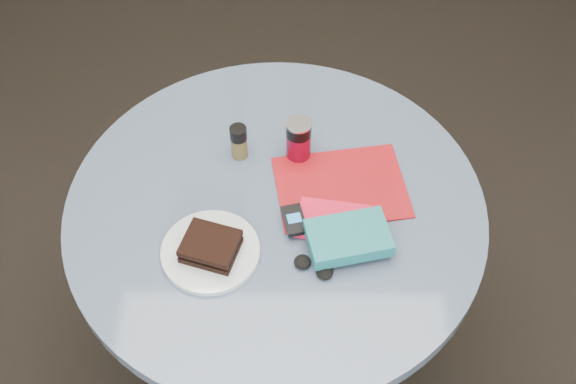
{
  "coord_description": "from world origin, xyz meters",
  "views": [
    {
      "loc": [
        0.04,
        -1.03,
        2.12
      ],
      "look_at": [
        0.03,
        0.0,
        0.8
      ],
      "focal_mm": 45.0,
      "sensor_mm": 36.0,
      "label": 1
    }
  ],
  "objects_px": {
    "sandwich": "(211,246)",
    "table": "(276,243)",
    "headphones": "(313,267)",
    "magazine": "(341,187)",
    "pepper_grinder": "(239,142)",
    "red_book": "(333,221)",
    "novel": "(348,238)",
    "soda_can": "(299,139)",
    "mp3_player": "(294,220)",
    "plate": "(211,252)"
  },
  "relations": [
    {
      "from": "pepper_grinder",
      "to": "magazine",
      "type": "distance_m",
      "value": 0.27
    },
    {
      "from": "plate",
      "to": "headphones",
      "type": "relative_size",
      "value": 2.21
    },
    {
      "from": "sandwich",
      "to": "magazine",
      "type": "bearing_deg",
      "value": 33.39
    },
    {
      "from": "pepper_grinder",
      "to": "red_book",
      "type": "distance_m",
      "value": 0.31
    },
    {
      "from": "mp3_player",
      "to": "headphones",
      "type": "xyz_separation_m",
      "value": [
        0.04,
        -0.12,
        -0.02
      ]
    },
    {
      "from": "mp3_player",
      "to": "red_book",
      "type": "bearing_deg",
      "value": 4.51
    },
    {
      "from": "red_book",
      "to": "mp3_player",
      "type": "height_order",
      "value": "mp3_player"
    },
    {
      "from": "plate",
      "to": "sandwich",
      "type": "bearing_deg",
      "value": -56.62
    },
    {
      "from": "soda_can",
      "to": "novel",
      "type": "bearing_deg",
      "value": -67.82
    },
    {
      "from": "soda_can",
      "to": "headphones",
      "type": "distance_m",
      "value": 0.34
    },
    {
      "from": "pepper_grinder",
      "to": "novel",
      "type": "xyz_separation_m",
      "value": [
        0.26,
        -0.27,
        -0.01
      ]
    },
    {
      "from": "plate",
      "to": "sandwich",
      "type": "relative_size",
      "value": 1.56
    },
    {
      "from": "novel",
      "to": "headphones",
      "type": "bearing_deg",
      "value": -154.96
    },
    {
      "from": "magazine",
      "to": "headphones",
      "type": "height_order",
      "value": "headphones"
    },
    {
      "from": "sandwich",
      "to": "novel",
      "type": "bearing_deg",
      "value": 4.64
    },
    {
      "from": "novel",
      "to": "mp3_player",
      "type": "bearing_deg",
      "value": 142.56
    },
    {
      "from": "red_book",
      "to": "mp3_player",
      "type": "xyz_separation_m",
      "value": [
        -0.09,
        -0.01,
        0.01
      ]
    },
    {
      "from": "magazine",
      "to": "mp3_player",
      "type": "height_order",
      "value": "mp3_player"
    },
    {
      "from": "plate",
      "to": "sandwich",
      "type": "height_order",
      "value": "sandwich"
    },
    {
      "from": "pepper_grinder",
      "to": "mp3_player",
      "type": "distance_m",
      "value": 0.26
    },
    {
      "from": "headphones",
      "to": "pepper_grinder",
      "type": "bearing_deg",
      "value": 118.26
    },
    {
      "from": "soda_can",
      "to": "magazine",
      "type": "distance_m",
      "value": 0.16
    },
    {
      "from": "mp3_player",
      "to": "pepper_grinder",
      "type": "bearing_deg",
      "value": 122.02
    },
    {
      "from": "red_book",
      "to": "soda_can",
      "type": "bearing_deg",
      "value": 119.37
    },
    {
      "from": "soda_can",
      "to": "mp3_player",
      "type": "height_order",
      "value": "soda_can"
    },
    {
      "from": "table",
      "to": "red_book",
      "type": "bearing_deg",
      "value": -22.3
    },
    {
      "from": "mp3_player",
      "to": "magazine",
      "type": "bearing_deg",
      "value": 45.81
    },
    {
      "from": "table",
      "to": "magazine",
      "type": "height_order",
      "value": "magazine"
    },
    {
      "from": "soda_can",
      "to": "headphones",
      "type": "bearing_deg",
      "value": -84.26
    },
    {
      "from": "soda_can",
      "to": "mp3_player",
      "type": "bearing_deg",
      "value": -92.5
    },
    {
      "from": "table",
      "to": "sandwich",
      "type": "bearing_deg",
      "value": -134.47
    },
    {
      "from": "sandwich",
      "to": "table",
      "type": "bearing_deg",
      "value": 45.53
    },
    {
      "from": "soda_can",
      "to": "red_book",
      "type": "height_order",
      "value": "soda_can"
    },
    {
      "from": "sandwich",
      "to": "magazine",
      "type": "relative_size",
      "value": 0.46
    },
    {
      "from": "red_book",
      "to": "headphones",
      "type": "bearing_deg",
      "value": -102.55
    },
    {
      "from": "pepper_grinder",
      "to": "magazine",
      "type": "relative_size",
      "value": 0.31
    },
    {
      "from": "sandwich",
      "to": "magazine",
      "type": "height_order",
      "value": "sandwich"
    },
    {
      "from": "sandwich",
      "to": "headphones",
      "type": "height_order",
      "value": "sandwich"
    },
    {
      "from": "sandwich",
      "to": "soda_can",
      "type": "xyz_separation_m",
      "value": [
        0.19,
        0.3,
        0.02
      ]
    },
    {
      "from": "soda_can",
      "to": "pepper_grinder",
      "type": "relative_size",
      "value": 1.21
    },
    {
      "from": "headphones",
      "to": "novel",
      "type": "bearing_deg",
      "value": 38.02
    },
    {
      "from": "magazine",
      "to": "novel",
      "type": "bearing_deg",
      "value": -96.35
    },
    {
      "from": "novel",
      "to": "plate",
      "type": "bearing_deg",
      "value": 170.84
    },
    {
      "from": "sandwich",
      "to": "red_book",
      "type": "bearing_deg",
      "value": 17.58
    },
    {
      "from": "novel",
      "to": "pepper_grinder",
      "type": "bearing_deg",
      "value": 120.32
    },
    {
      "from": "soda_can",
      "to": "pepper_grinder",
      "type": "xyz_separation_m",
      "value": [
        -0.15,
        -0.0,
        -0.01
      ]
    },
    {
      "from": "table",
      "to": "headphones",
      "type": "relative_size",
      "value": 9.91
    },
    {
      "from": "soda_can",
      "to": "headphones",
      "type": "xyz_separation_m",
      "value": [
        0.03,
        -0.34,
        -0.05
      ]
    },
    {
      "from": "sandwich",
      "to": "red_book",
      "type": "distance_m",
      "value": 0.29
    },
    {
      "from": "plate",
      "to": "red_book",
      "type": "xyz_separation_m",
      "value": [
        0.28,
        0.08,
        0.01
      ]
    }
  ]
}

